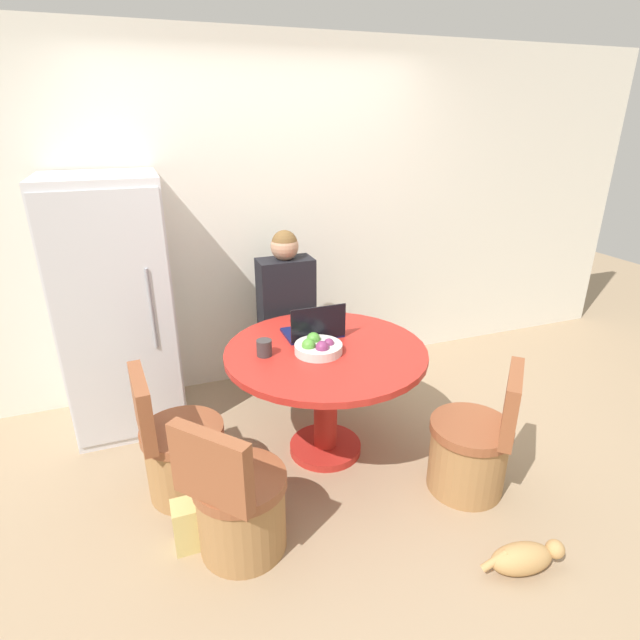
% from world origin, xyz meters
% --- Properties ---
extents(ground_plane, '(12.00, 12.00, 0.00)m').
position_xyz_m(ground_plane, '(0.00, 0.00, 0.00)').
color(ground_plane, '#9E8466').
extents(wall_back, '(7.00, 0.06, 2.60)m').
position_xyz_m(wall_back, '(0.00, 1.43, 1.30)').
color(wall_back, silver).
rests_on(wall_back, ground_plane).
extents(refrigerator, '(0.70, 0.67, 1.72)m').
position_xyz_m(refrigerator, '(-1.11, 1.06, 0.86)').
color(refrigerator, silver).
rests_on(refrigerator, ground_plane).
extents(dining_table, '(1.23, 1.23, 0.74)m').
position_xyz_m(dining_table, '(0.06, 0.23, 0.57)').
color(dining_table, '#B2261E').
rests_on(dining_table, ground_plane).
extents(chair_left_side, '(0.47, 0.46, 0.80)m').
position_xyz_m(chair_left_side, '(-0.85, 0.15, 0.27)').
color(chair_left_side, '#9E7042').
rests_on(chair_left_side, ground_plane).
extents(chair_near_left_corner, '(0.53, 0.53, 0.80)m').
position_xyz_m(chair_near_left_corner, '(-0.63, -0.37, 0.27)').
color(chair_near_left_corner, '#9E7042').
rests_on(chair_near_left_corner, ground_plane).
extents(chair_near_right_corner, '(0.53, 0.53, 0.80)m').
position_xyz_m(chair_near_right_corner, '(0.72, -0.40, 0.27)').
color(chair_near_right_corner, '#9E7042').
rests_on(chair_near_right_corner, ground_plane).
extents(person_seated, '(0.40, 0.37, 1.30)m').
position_xyz_m(person_seated, '(0.05, 1.06, 0.71)').
color(person_seated, '#2D2D38').
rests_on(person_seated, ground_plane).
extents(laptop, '(0.36, 0.25, 0.23)m').
position_xyz_m(laptop, '(0.06, 0.43, 0.79)').
color(laptop, '#141947').
rests_on(laptop, dining_table).
extents(fruit_bowl, '(0.28, 0.28, 0.10)m').
position_xyz_m(fruit_bowl, '(-0.01, 0.19, 0.78)').
color(fruit_bowl, beige).
rests_on(fruit_bowl, dining_table).
extents(coffee_cup, '(0.09, 0.09, 0.10)m').
position_xyz_m(coffee_cup, '(-0.31, 0.27, 0.79)').
color(coffee_cup, '#383333').
rests_on(coffee_cup, dining_table).
extents(cat, '(0.43, 0.20, 0.15)m').
position_xyz_m(cat, '(0.61, -0.99, 0.08)').
color(cat, tan).
rests_on(cat, ground_plane).
extents(handbag, '(0.30, 0.14, 0.26)m').
position_xyz_m(handbag, '(-0.80, -0.26, 0.13)').
color(handbag, tan).
rests_on(handbag, ground_plane).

